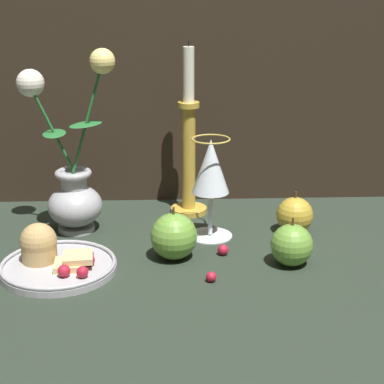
{
  "coord_description": "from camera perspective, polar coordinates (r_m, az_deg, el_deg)",
  "views": [
    {
      "loc": [
        0.01,
        -1.01,
        0.44
      ],
      "look_at": [
        0.05,
        -0.0,
        0.1
      ],
      "focal_mm": 60.0,
      "sensor_mm": 36.0,
      "label": 1
    }
  ],
  "objects": [
    {
      "name": "plate_with_pastries",
      "position": [
        1.04,
        -12.25,
        -5.81
      ],
      "size": [
        0.18,
        0.18,
        0.07
      ],
      "color": "#A3A3A8",
      "rests_on": "ground_plane"
    },
    {
      "name": "apple_near_glass",
      "position": [
        1.05,
        -1.63,
        -3.96
      ],
      "size": [
        0.08,
        0.08,
        0.09
      ],
      "color": "#669938",
      "rests_on": "ground_plane"
    },
    {
      "name": "candlestick",
      "position": [
        1.22,
        -0.29,
        3.67
      ],
      "size": [
        0.07,
        0.07,
        0.33
      ],
      "color": "gold",
      "rests_on": "ground_plane"
    },
    {
      "name": "berry_front_center",
      "position": [
        1.07,
        2.77,
        -5.16
      ],
      "size": [
        0.02,
        0.02,
        0.02
      ],
      "primitive_type": "sphere",
      "color": "#AD192D",
      "rests_on": "ground_plane"
    },
    {
      "name": "wine_glass",
      "position": [
        1.11,
        1.67,
        1.87
      ],
      "size": [
        0.08,
        0.08,
        0.18
      ],
      "color": "silver",
      "rests_on": "ground_plane"
    },
    {
      "name": "vase",
      "position": [
        1.16,
        -10.57,
        1.06
      ],
      "size": [
        0.17,
        0.1,
        0.33
      ],
      "color": "#A3A3A8",
      "rests_on": "ground_plane"
    },
    {
      "name": "ground_plane",
      "position": [
        1.1,
        -2.45,
        -4.9
      ],
      "size": [
        2.4,
        2.4,
        0.0
      ],
      "primitive_type": "plane",
      "color": "#232D23",
      "rests_on": "ground"
    },
    {
      "name": "berry_near_plate",
      "position": [
        0.98,
        1.72,
        -7.55
      ],
      "size": [
        0.02,
        0.02,
        0.02
      ],
      "primitive_type": "sphere",
      "color": "#AD192D",
      "rests_on": "ground_plane"
    },
    {
      "name": "apple_beside_vase",
      "position": [
        1.04,
        8.85,
        -4.68
      ],
      "size": [
        0.07,
        0.07,
        0.08
      ],
      "color": "#669938",
      "rests_on": "ground_plane"
    },
    {
      "name": "apple_at_table_edge",
      "position": [
        1.16,
        9.12,
        -2.05
      ],
      "size": [
        0.07,
        0.07,
        0.08
      ],
      "color": "#B2932D",
      "rests_on": "ground_plane"
    }
  ]
}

